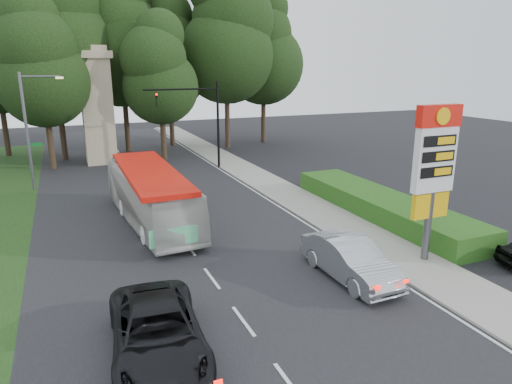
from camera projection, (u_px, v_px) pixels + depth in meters
name	position (u px, v px, depth m)	size (l,w,h in m)	color
ground	(249.00, 329.00, 14.97)	(120.00, 120.00, 0.00)	black
road_surface	(169.00, 220.00, 25.61)	(14.00, 80.00, 0.02)	black
sidewalk_right	(302.00, 202.00, 28.80)	(3.00, 80.00, 0.12)	gray
hedge	(381.00, 206.00, 26.24)	(3.00, 14.00, 1.20)	#204713
gas_station_pylon	(434.00, 163.00, 19.02)	(2.10, 0.45, 6.85)	#59595E
traffic_signal_mast	(202.00, 113.00, 37.16)	(6.10, 0.35, 7.20)	black
streetlight_signs	(30.00, 126.00, 30.69)	(2.75, 0.98, 8.00)	#59595E
monument	(97.00, 105.00, 39.48)	(3.00, 3.00, 10.05)	tan
tree_center_left	(50.00, 22.00, 39.18)	(10.08, 10.08, 19.80)	#2D2116
tree_center_right	(120.00, 37.00, 43.48)	(9.24, 9.24, 18.15)	#2D2116
tree_east_near	(168.00, 53.00, 47.49)	(8.12, 8.12, 15.95)	#2D2116
tree_east_mid	(226.00, 35.00, 45.38)	(9.52, 9.52, 18.70)	#2D2116
tree_far_east	(264.00, 47.00, 49.30)	(8.68, 8.68, 17.05)	#2D2116
tree_monument_left	(41.00, 62.00, 36.14)	(7.28, 7.28, 14.30)	#2D2116
tree_monument_right	(160.00, 70.00, 40.34)	(6.72, 6.72, 13.20)	#2D2116
transit_bus	(151.00, 197.00, 24.70)	(2.55, 10.89, 3.03)	silver
sedan_silver	(350.00, 259.00, 18.37)	(1.76, 5.04, 1.66)	#AEB1B6
suv_charcoal	(157.00, 332.00, 13.39)	(2.63, 5.70, 1.58)	black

